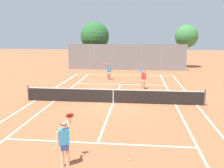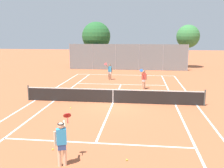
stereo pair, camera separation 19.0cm
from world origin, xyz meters
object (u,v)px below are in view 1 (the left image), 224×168
(loose_tennis_ball_0, at_px, (71,108))
(tree_behind_right, at_px, (187,37))
(loose_tennis_ball_3, at_px, (152,77))
(tree_behind_left, at_px, (94,37))
(player_near_side, at_px, (64,141))
(loose_tennis_ball_2, at_px, (130,160))
(player_far_right, at_px, (143,78))
(tennis_net, at_px, (113,96))
(loose_tennis_ball_1, at_px, (108,98))
(loose_tennis_ball_4, at_px, (55,150))
(player_far_left, at_px, (109,71))

(loose_tennis_ball_0, bearing_deg, tree_behind_right, 63.38)
(loose_tennis_ball_3, bearing_deg, tree_behind_left, 134.95)
(player_near_side, xyz_separation_m, loose_tennis_ball_0, (-1.65, 6.75, -0.89))
(loose_tennis_ball_2, relative_size, tree_behind_right, 0.01)
(player_far_right, relative_size, loose_tennis_ball_0, 26.88)
(tennis_net, height_order, loose_tennis_ball_1, tennis_net)
(loose_tennis_ball_1, height_order, tree_behind_right, tree_behind_right)
(loose_tennis_ball_4, bearing_deg, player_far_right, 73.04)
(loose_tennis_ball_1, xyz_separation_m, tree_behind_left, (-4.06, 17.46, 4.13))
(player_far_left, height_order, loose_tennis_ball_4, player_far_left)
(tennis_net, bearing_deg, player_far_left, 98.68)
(player_far_right, distance_m, loose_tennis_ball_1, 4.52)
(player_far_right, xyz_separation_m, loose_tennis_ball_3, (1.08, 6.12, -0.89))
(loose_tennis_ball_2, xyz_separation_m, tree_behind_right, (6.71, 27.27, 4.19))
(loose_tennis_ball_0, distance_m, loose_tennis_ball_3, 13.63)
(player_near_side, xyz_separation_m, tree_behind_left, (-3.75, 26.90, 3.24))
(tennis_net, bearing_deg, tree_behind_right, 67.43)
(loose_tennis_ball_3, bearing_deg, player_far_left, -154.79)
(tree_behind_right, bearing_deg, loose_tennis_ball_4, -109.90)
(tree_behind_right, bearing_deg, player_near_side, -107.77)
(tennis_net, xyz_separation_m, loose_tennis_ball_2, (1.41, -7.75, -0.48))
(loose_tennis_ball_2, bearing_deg, player_far_right, 86.98)
(tennis_net, bearing_deg, loose_tennis_ball_2, -79.71)
(player_near_side, distance_m, tree_behind_right, 29.46)
(tennis_net, xyz_separation_m, loose_tennis_ball_3, (3.14, 10.81, -0.48))
(loose_tennis_ball_4, bearing_deg, tree_behind_left, 96.63)
(tennis_net, relative_size, loose_tennis_ball_2, 181.82)
(loose_tennis_ball_2, bearing_deg, player_near_side, -164.66)
(tree_behind_left, distance_m, tree_behind_right, 12.72)
(player_far_right, bearing_deg, player_far_left, 130.21)
(player_far_left, bearing_deg, player_near_side, -88.29)
(tree_behind_left, bearing_deg, player_far_right, -64.40)
(loose_tennis_ball_2, distance_m, loose_tennis_ball_4, 3.03)
(player_far_left, xyz_separation_m, loose_tennis_ball_4, (-0.25, -15.95, -0.89))
(tennis_net, xyz_separation_m, player_far_left, (-1.33, 8.70, 0.42))
(player_far_right, bearing_deg, tree_behind_left, 115.60)
(player_near_side, bearing_deg, loose_tennis_ball_4, 124.10)
(loose_tennis_ball_3, bearing_deg, tennis_net, -106.22)
(tennis_net, distance_m, loose_tennis_ball_2, 7.89)
(loose_tennis_ball_2, xyz_separation_m, loose_tennis_ball_3, (1.74, 18.56, 0.00))
(player_far_left, xyz_separation_m, loose_tennis_ball_1, (0.82, -7.62, -0.89))
(tree_behind_left, bearing_deg, tree_behind_right, 4.40)
(player_near_side, relative_size, loose_tennis_ball_4, 26.88)
(loose_tennis_ball_2, xyz_separation_m, loose_tennis_ball_4, (-2.98, 0.51, 0.00))
(player_near_side, relative_size, tree_behind_right, 0.30)
(loose_tennis_ball_2, relative_size, tree_behind_left, 0.01)
(loose_tennis_ball_4, relative_size, tree_behind_left, 0.01)
(tennis_net, bearing_deg, player_far_right, 66.26)
(player_far_left, xyz_separation_m, loose_tennis_ball_3, (4.47, 2.11, -0.89))
(loose_tennis_ball_2, bearing_deg, loose_tennis_ball_3, 84.66)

